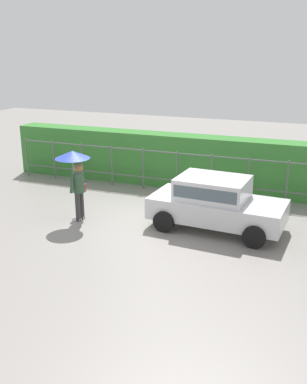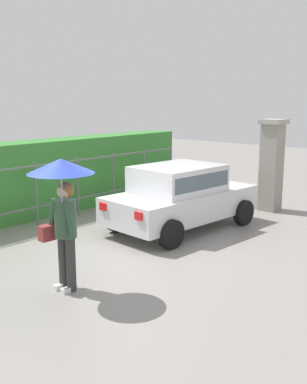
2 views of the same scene
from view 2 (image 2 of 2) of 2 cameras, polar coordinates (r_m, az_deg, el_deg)
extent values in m
plane|color=gray|center=(9.18, -2.39, -7.30)|extent=(40.00, 40.00, 0.00)
cube|color=silver|center=(10.61, 3.55, -1.45)|extent=(3.80, 1.89, 0.60)
cube|color=silver|center=(10.38, 3.04, 1.65)|extent=(2.00, 1.57, 0.60)
cube|color=#4C5B66|center=(10.37, 3.04, 1.76)|extent=(1.84, 1.58, 0.33)
cylinder|color=black|center=(12.12, 4.54, -1.15)|extent=(0.61, 0.22, 0.60)
cylinder|color=black|center=(11.13, 11.08, -2.50)|extent=(0.61, 0.22, 0.60)
cylinder|color=black|center=(10.42, -4.54, -3.29)|extent=(0.61, 0.22, 0.60)
cylinder|color=black|center=(9.24, 2.21, -5.22)|extent=(0.61, 0.22, 0.60)
cube|color=red|center=(9.72, -6.24, -1.80)|extent=(0.07, 0.20, 0.16)
cube|color=red|center=(8.91, -1.83, -2.99)|extent=(0.07, 0.20, 0.16)
cylinder|color=#333333|center=(7.35, -10.17, -8.84)|extent=(0.15, 0.15, 0.86)
cylinder|color=#333333|center=(7.51, -11.10, -8.45)|extent=(0.15, 0.15, 0.86)
cube|color=white|center=(7.47, -10.44, -11.76)|extent=(0.26, 0.10, 0.08)
cube|color=white|center=(7.62, -11.36, -11.31)|extent=(0.26, 0.10, 0.08)
cylinder|color=#2D4C33|center=(7.21, -10.86, -3.27)|extent=(0.34, 0.34, 0.58)
sphere|color=#DBAD89|center=(7.12, -10.99, 0.07)|extent=(0.22, 0.22, 0.22)
sphere|color=olive|center=(7.13, -10.80, 0.27)|extent=(0.25, 0.25, 0.25)
cylinder|color=#2D4C33|center=(6.99, -10.32, -3.49)|extent=(0.10, 0.23, 0.56)
cylinder|color=#2D4C33|center=(7.34, -12.39, -2.85)|extent=(0.10, 0.23, 0.56)
cylinder|color=#B2B2B7|center=(7.01, -11.23, -0.82)|extent=(0.02, 0.02, 0.77)
cone|color=blue|center=(6.93, -11.39, 3.18)|extent=(1.00, 1.00, 0.22)
cube|color=maroon|center=(7.42, -12.73, -4.86)|extent=(0.34, 0.17, 0.24)
cube|color=gray|center=(12.57, 14.36, 2.93)|extent=(0.48, 0.48, 2.30)
cube|color=#9E998E|center=(12.46, 14.65, 8.44)|extent=(0.60, 0.60, 0.12)
cylinder|color=#59605B|center=(11.11, -14.30, -0.29)|extent=(0.05, 0.05, 1.50)
cylinder|color=#59605B|center=(11.83, -9.35, 0.64)|extent=(0.05, 0.05, 1.50)
cylinder|color=#59605B|center=(12.64, -5.00, 1.45)|extent=(0.05, 0.05, 1.50)
cylinder|color=#59605B|center=(13.50, -1.19, 2.16)|extent=(0.05, 0.05, 1.50)
cylinder|color=#59605B|center=(14.43, 2.16, 2.77)|extent=(0.05, 0.05, 1.50)
cube|color=#59605B|center=(10.67, -17.23, 2.72)|extent=(11.15, 0.03, 0.04)
cube|color=#59605B|center=(10.85, -16.92, -2.34)|extent=(11.15, 0.03, 0.04)
camera|label=1|loc=(12.11, 70.02, 13.35)|focal=42.10mm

